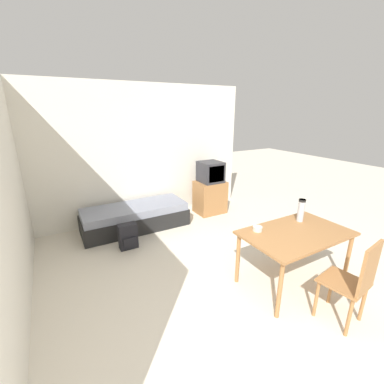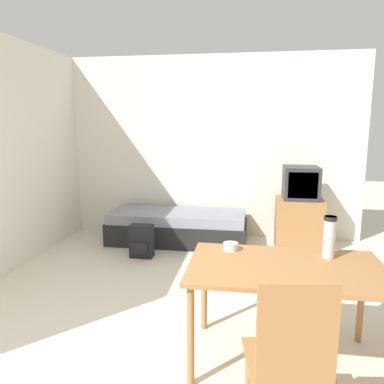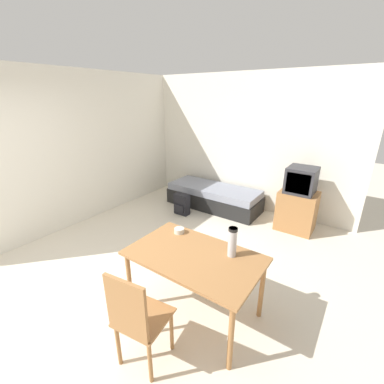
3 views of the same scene
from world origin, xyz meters
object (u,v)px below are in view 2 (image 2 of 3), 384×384
Objects in this scene: wooden_chair at (290,357)px; thermos_flask at (329,235)px; daybed at (178,227)px; tv at (299,211)px; mate_bowl at (231,246)px; backpack at (142,241)px; dining_table at (286,276)px.

wooden_chair is 1.11m from thermos_flask.
thermos_flask reaches higher than daybed.
tv is (1.70, -0.02, 0.30)m from daybed.
wooden_chair is at bearing -71.00° from mate_bowl.
thermos_flask is at bearing -41.39° from backpack.
mate_bowl is (-0.81, -2.32, 0.24)m from tv.
daybed is 2.56m from mate_bowl.
mate_bowl is at bearing -109.11° from tv.
backpack is (-1.95, 1.72, -0.70)m from thermos_flask.
mate_bowl is (-0.40, 0.27, 0.11)m from dining_table.
tv reaches higher than dining_table.
tv reaches higher than daybed.
backpack is at bearing 126.57° from mate_bowl.
dining_table is at bearing -33.75° from mate_bowl.
dining_table is (1.29, -2.61, 0.43)m from daybed.
wooden_chair is 3.16m from backpack.
daybed is 1.46× the size of dining_table.
tv reaches higher than thermos_flask.
tv is 2.41m from thermos_flask.
tv is 0.84× the size of dining_table.
mate_bowl is at bearing 175.30° from thermos_flask.
backpack is (-0.34, -0.68, -0.01)m from daybed.
backpack is (-1.59, 2.71, -0.34)m from wooden_chair.
mate_bowl is 0.28× the size of backpack.
dining_table is at bearing -98.86° from tv.
wooden_chair is 3.16× the size of thermos_flask.
wooden_chair is at bearing -92.88° from dining_table.
wooden_chair is (-0.44, -3.37, 0.02)m from tv.
wooden_chair is 1.13m from mate_bowl.
daybed is at bearing 63.47° from backpack.
tv is at bearing 82.52° from wooden_chair.
thermos_flask reaches higher than mate_bowl.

